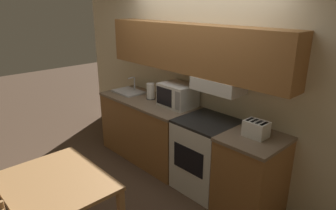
% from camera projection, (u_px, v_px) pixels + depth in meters
% --- Properties ---
extents(ground_plane, '(16.00, 16.00, 0.00)m').
position_uv_depth(ground_plane, '(194.00, 164.00, 4.50)').
color(ground_plane, '#4C3828').
extents(wall_back, '(5.29, 0.38, 2.55)m').
position_uv_depth(wall_back, '(195.00, 67.00, 3.96)').
color(wall_back, beige).
rests_on(wall_back, ground_plane).
extents(lower_counter_main, '(1.60, 0.69, 0.94)m').
position_uv_depth(lower_counter_main, '(148.00, 128.00, 4.58)').
color(lower_counter_main, '#936033').
rests_on(lower_counter_main, ground_plane).
extents(lower_counter_right_stub, '(0.63, 0.69, 0.94)m').
position_uv_depth(lower_counter_right_stub, '(251.00, 176.00, 3.34)').
color(lower_counter_right_stub, '#936033').
rests_on(lower_counter_right_stub, ground_plane).
extents(stove_range, '(0.67, 0.67, 0.94)m').
position_uv_depth(stove_range, '(206.00, 155.00, 3.80)').
color(stove_range, silver).
rests_on(stove_range, ground_plane).
extents(microwave, '(0.48, 0.38, 0.31)m').
position_uv_depth(microwave, '(178.00, 95.00, 4.10)').
color(microwave, silver).
rests_on(microwave, lower_counter_main).
extents(toaster, '(0.25, 0.18, 0.17)m').
position_uv_depth(toaster, '(256.00, 129.00, 3.19)').
color(toaster, silver).
rests_on(toaster, lower_counter_right_stub).
extents(sink_basin, '(0.48, 0.35, 0.24)m').
position_uv_depth(sink_basin, '(128.00, 91.00, 4.76)').
color(sink_basin, '#B7BABF').
rests_on(sink_basin, lower_counter_main).
extents(paper_towel_roll, '(0.14, 0.14, 0.23)m').
position_uv_depth(paper_towel_roll, '(151.00, 91.00, 4.42)').
color(paper_towel_roll, black).
rests_on(paper_towel_roll, lower_counter_main).
extents(dining_table, '(1.04, 0.84, 0.78)m').
position_uv_depth(dining_table, '(56.00, 191.00, 2.74)').
color(dining_table, '#B27F4C').
rests_on(dining_table, ground_plane).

